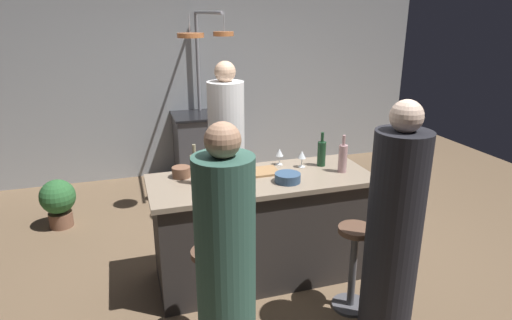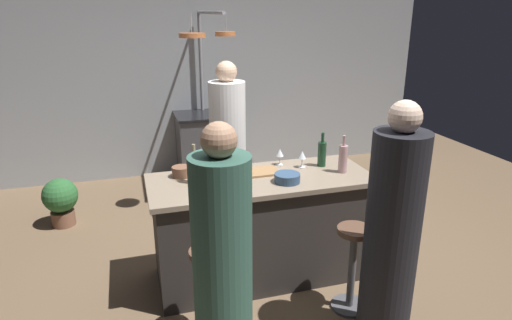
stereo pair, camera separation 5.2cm
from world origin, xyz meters
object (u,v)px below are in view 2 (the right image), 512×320
at_px(wine_bottle_rose, 343,158).
at_px(mixing_bowl_blue, 287,178).
at_px(wine_bottle_white, 195,168).
at_px(guest_right, 392,237).
at_px(mixing_bowl_steel, 209,190).
at_px(guest_left, 223,270).
at_px(cutting_board, 259,172).
at_px(wine_glass_by_chef, 280,153).
at_px(pepper_mill, 222,177).
at_px(wine_bottle_green, 322,153).
at_px(chef, 228,153).
at_px(potted_plant, 61,199).
at_px(wine_glass_near_left_guest, 246,178).
at_px(stove_range, 207,146).
at_px(mixing_bowl_wooden, 181,172).
at_px(wine_glass_near_right_guest, 302,156).
at_px(bar_stool_right, 352,265).
at_px(bar_stool_left, 210,290).

distance_m(wine_bottle_rose, mixing_bowl_blue, 0.53).
bearing_deg(wine_bottle_white, mixing_bowl_blue, -14.98).
height_order(guest_right, mixing_bowl_steel, guest_right).
bearing_deg(guest_left, guest_right, 1.34).
xyz_separation_m(cutting_board, wine_glass_by_chef, (0.23, 0.14, 0.10)).
height_order(pepper_mill, wine_bottle_green, wine_bottle_green).
bearing_deg(mixing_bowl_blue, mixing_bowl_steel, -173.12).
distance_m(chef, cutting_board, 0.92).
bearing_deg(mixing_bowl_blue, wine_glass_by_chef, 78.91).
height_order(potted_plant, mixing_bowl_steel, mixing_bowl_steel).
height_order(wine_bottle_green, mixing_bowl_steel, wine_bottle_green).
distance_m(wine_glass_near_left_guest, mixing_bowl_steel, 0.27).
xyz_separation_m(stove_range, pepper_mill, (-0.36, -2.61, 0.56)).
bearing_deg(stove_range, wine_bottle_green, -76.03).
bearing_deg(mixing_bowl_blue, wine_bottle_white, 165.02).
distance_m(stove_range, cutting_board, 2.39).
distance_m(chef, pepper_mill, 1.24).
height_order(cutting_board, pepper_mill, pepper_mill).
xyz_separation_m(chef, wine_glass_by_chef, (0.28, -0.77, 0.21)).
xyz_separation_m(guest_left, wine_bottle_green, (1.12, 1.11, 0.26)).
distance_m(chef, mixing_bowl_steel, 1.32).
relative_size(mixing_bowl_blue, mixing_bowl_wooden, 1.38).
bearing_deg(chef, mixing_bowl_wooden, -125.18).
distance_m(guest_left, wine_glass_near_right_guest, 1.49).
height_order(guest_right, wine_bottle_white, guest_right).
height_order(guest_right, guest_left, guest_right).
bearing_deg(guest_left, mixing_bowl_blue, 50.00).
bearing_deg(bar_stool_right, wine_bottle_white, 147.97).
bearing_deg(cutting_board, wine_bottle_rose, -15.10).
xyz_separation_m(pepper_mill, wine_bottle_rose, (1.04, 0.09, 0.02)).
bearing_deg(wine_glass_near_right_guest, potted_plant, 147.60).
height_order(stove_range, mixing_bowl_steel, mixing_bowl_steel).
distance_m(pepper_mill, wine_bottle_rose, 1.04).
distance_m(cutting_board, wine_glass_near_right_guest, 0.40).
bearing_deg(wine_bottle_green, wine_bottle_white, -175.59).
bearing_deg(bar_stool_right, mixing_bowl_blue, 127.09).
xyz_separation_m(potted_plant, mixing_bowl_wooden, (1.13, -1.29, 0.65)).
xyz_separation_m(wine_bottle_rose, mixing_bowl_blue, (-0.51, -0.08, -0.09)).
relative_size(chef, wine_bottle_rose, 5.46).
relative_size(guest_right, potted_plant, 3.22).
bearing_deg(bar_stool_right, bar_stool_left, 180.00).
xyz_separation_m(potted_plant, wine_glass_near_left_guest, (1.54, -1.74, 0.71)).
distance_m(guest_right, wine_bottle_rose, 0.93).
distance_m(cutting_board, pepper_mill, 0.47).
bearing_deg(wine_bottle_white, wine_glass_near_right_guest, 6.04).
height_order(stove_range, guest_right, guest_right).
xyz_separation_m(guest_left, wine_glass_by_chef, (0.78, 1.24, 0.25)).
bearing_deg(cutting_board, wine_glass_by_chef, 31.74).
relative_size(potted_plant, wine_glass_near_right_guest, 3.56).
bearing_deg(wine_glass_near_left_guest, chef, 82.82).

